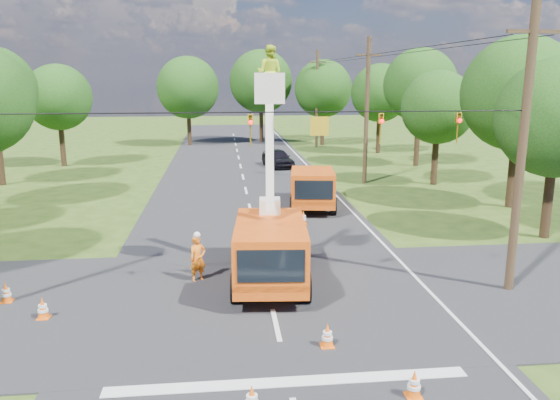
{
  "coord_description": "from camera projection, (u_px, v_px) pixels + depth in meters",
  "views": [
    {
      "loc": [
        -1.5,
        -15.21,
        7.41
      ],
      "look_at": [
        0.74,
        5.77,
        2.6
      ],
      "focal_mm": 35.0,
      "sensor_mm": 36.0,
      "label": 1
    }
  ],
  "objects": [
    {
      "name": "pole_right_far",
      "position": [
        317.0,
        99.0,
        57.02
      ],
      "size": [
        1.8,
        0.3,
        10.0
      ],
      "color": "#4C3823",
      "rests_on": "ground"
    },
    {
      "name": "traffic_cone_5",
      "position": [
        6.0,
        293.0,
        18.17
      ],
      "size": [
        0.38,
        0.38,
        0.71
      ],
      "color": "#F35D0C",
      "rests_on": "ground"
    },
    {
      "name": "tree_far_c",
      "position": [
        323.0,
        89.0,
        58.85
      ],
      "size": [
        6.2,
        6.2,
        9.18
      ],
      "color": "#382616",
      "rests_on": "ground"
    },
    {
      "name": "tree_right_b",
      "position": [
        519.0,
        94.0,
        30.25
      ],
      "size": [
        6.4,
        6.4,
        9.65
      ],
      "color": "#382616",
      "rests_on": "ground"
    },
    {
      "name": "ground_worker",
      "position": [
        198.0,
        259.0,
        19.99
      ],
      "size": [
        0.76,
        0.67,
        1.74
      ],
      "primitive_type": "imported",
      "rotation": [
        0.0,
        0.0,
        0.49
      ],
      "color": "#FF5015",
      "rests_on": "ground"
    },
    {
      "name": "ground",
      "position": [
        246.0,
        191.0,
        35.94
      ],
      "size": [
        140.0,
        140.0,
        0.0
      ],
      "primitive_type": "plane",
      "color": "#2A4314",
      "rests_on": "ground"
    },
    {
      "name": "traffic_cone_2",
      "position": [
        292.0,
        237.0,
        24.52
      ],
      "size": [
        0.38,
        0.38,
        0.71
      ],
      "color": "#F35D0C",
      "rests_on": "ground"
    },
    {
      "name": "tree_far_b",
      "position": [
        261.0,
        81.0,
        60.92
      ],
      "size": [
        7.0,
        7.0,
        10.32
      ],
      "color": "#382616",
      "rests_on": "ground"
    },
    {
      "name": "distant_car",
      "position": [
        278.0,
        158.0,
        45.27
      ],
      "size": [
        2.73,
        4.68,
        1.49
      ],
      "primitive_type": "imported",
      "rotation": [
        0.0,
        0.0,
        0.23
      ],
      "color": "black",
      "rests_on": "ground"
    },
    {
      "name": "traffic_cone_3",
      "position": [
        303.0,
        218.0,
        27.78
      ],
      "size": [
        0.38,
        0.38,
        0.71
      ],
      "color": "#F35D0C",
      "rests_on": "ground"
    },
    {
      "name": "bucket_truck",
      "position": [
        270.0,
        235.0,
        19.78
      ],
      "size": [
        3.08,
        6.8,
        8.46
      ],
      "rotation": [
        0.0,
        0.0,
        -0.08
      ],
      "color": "#DB540F",
      "rests_on": "ground"
    },
    {
      "name": "pole_right_mid",
      "position": [
        367.0,
        110.0,
        37.63
      ],
      "size": [
        1.8,
        0.3,
        10.0
      ],
      "color": "#4C3823",
      "rests_on": "ground"
    },
    {
      "name": "road_cross",
      "position": [
        270.0,
        300.0,
        18.49
      ],
      "size": [
        56.0,
        10.0,
        0.07
      ],
      "primitive_type": "cube",
      "color": "black",
      "rests_on": "ground"
    },
    {
      "name": "traffic_cone_7",
      "position": [
        305.0,
        192.0,
        33.89
      ],
      "size": [
        0.38,
        0.38,
        0.71
      ],
      "color": "#F35D0C",
      "rests_on": "ground"
    },
    {
      "name": "road_main",
      "position": [
        246.0,
        191.0,
        35.94
      ],
      "size": [
        12.0,
        100.0,
        0.06
      ],
      "primitive_type": "cube",
      "color": "black",
      "rests_on": "ground"
    },
    {
      "name": "traffic_cone_4",
      "position": [
        43.0,
        308.0,
        16.94
      ],
      "size": [
        0.38,
        0.38,
        0.71
      ],
      "color": "#F35D0C",
      "rests_on": "ground"
    },
    {
      "name": "stop_bar",
      "position": [
        289.0,
        384.0,
        13.45
      ],
      "size": [
        9.0,
        0.45,
        0.02
      ],
      "primitive_type": "cube",
      "color": "silver",
      "rests_on": "ground"
    },
    {
      "name": "second_truck",
      "position": [
        313.0,
        186.0,
        31.25
      ],
      "size": [
        3.22,
        6.56,
        2.36
      ],
      "rotation": [
        0.0,
        0.0,
        -0.14
      ],
      "color": "#DB540F",
      "rests_on": "ground"
    },
    {
      "name": "traffic_cone_0",
      "position": [
        252.0,
        400.0,
        12.15
      ],
      "size": [
        0.38,
        0.38,
        0.71
      ],
      "color": "#F35D0C",
      "rests_on": "ground"
    },
    {
      "name": "traffic_cone_8",
      "position": [
        327.0,
        336.0,
        15.17
      ],
      "size": [
        0.38,
        0.38,
        0.71
      ],
      "color": "#F35D0C",
      "rests_on": "ground"
    },
    {
      "name": "tree_left_f",
      "position": [
        58.0,
        97.0,
        44.78
      ],
      "size": [
        5.4,
        5.4,
        8.4
      ],
      "color": "#382616",
      "rests_on": "ground"
    },
    {
      "name": "edge_line",
      "position": [
        330.0,
        189.0,
        36.52
      ],
      "size": [
        0.12,
        90.0,
        0.02
      ],
      "primitive_type": "cube",
      "color": "silver",
      "rests_on": "ground"
    },
    {
      "name": "tree_right_a",
      "position": [
        557.0,
        118.0,
        24.47
      ],
      "size": [
        5.4,
        5.4,
        8.28
      ],
      "color": "#382616",
      "rests_on": "ground"
    },
    {
      "name": "traffic_cone_1",
      "position": [
        414.0,
        384.0,
        12.78
      ],
      "size": [
        0.38,
        0.38,
        0.71
      ],
      "color": "#F35D0C",
      "rests_on": "ground"
    },
    {
      "name": "pole_right_near",
      "position": [
        522.0,
        146.0,
        18.24
      ],
      "size": [
        1.8,
        0.3,
        10.0
      ],
      "color": "#4C3823",
      "rests_on": "ground"
    },
    {
      "name": "tree_right_c",
      "position": [
        438.0,
        108.0,
        37.1
      ],
      "size": [
        5.0,
        5.0,
        7.83
      ],
      "color": "#382616",
      "rests_on": "ground"
    },
    {
      "name": "tree_right_e",
      "position": [
        380.0,
        93.0,
        52.56
      ],
      "size": [
        5.6,
        5.6,
        8.63
      ],
      "color": "#382616",
      "rests_on": "ground"
    },
    {
      "name": "tree_far_a",
      "position": [
        188.0,
        88.0,
        58.29
      ],
      "size": [
        6.6,
        6.6,
        9.5
      ],
      "color": "#382616",
      "rests_on": "ground"
    },
    {
      "name": "signal_span",
      "position": [
        339.0,
        125.0,
        17.41
      ],
      "size": [
        18.0,
        0.29,
        1.07
      ],
      "color": "black",
      "rests_on": "ground"
    },
    {
      "name": "tree_right_d",
      "position": [
        420.0,
        85.0,
        44.72
      ],
      "size": [
        6.0,
        6.0,
        9.7
      ],
      "color": "#382616",
      "rests_on": "ground"
    }
  ]
}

